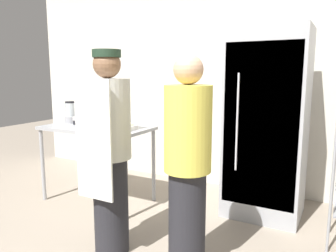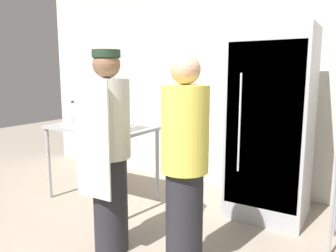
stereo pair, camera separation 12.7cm
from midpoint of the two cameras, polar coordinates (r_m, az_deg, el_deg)
The scene contains 8 objects.
back_wall at distance 4.30m, azimuth 12.79°, elevation 9.36°, with size 6.40×0.12×3.04m, color silver.
refrigerator at distance 3.51m, azimuth 18.41°, elevation 0.16°, with size 0.77×0.67×1.94m.
prep_counter at distance 3.87m, azimuth -10.61°, elevation -1.41°, with size 1.24×0.68×0.89m.
donut_box at distance 3.56m, azimuth -6.08°, elevation 0.15°, with size 0.25×0.21×0.25m.
blender_pitcher at distance 4.19m, azimuth -14.82°, elevation 2.23°, with size 0.15×0.15×0.27m.
binder_stack at distance 4.00m, azimuth -12.05°, elevation 1.02°, with size 0.29×0.22×0.10m.
person_baker at distance 2.71m, azimuth -8.98°, elevation -4.17°, with size 0.35×0.37×1.67m.
person_customer at distance 2.40m, azimuth 4.44°, elevation -6.89°, with size 0.34×0.34×1.63m.
Camera 2 is at (1.42, -1.67, 1.50)m, focal length 35.00 mm.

